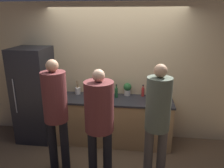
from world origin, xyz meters
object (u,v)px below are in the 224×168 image
person_left (56,107)px  fruit_bowl (103,97)px  person_right (158,116)px  bottle_red (143,92)px  person_center (99,115)px  bottle_amber (108,92)px  cup_black (112,94)px  potted_plant (127,89)px  utensil_crock (78,90)px  refrigerator (35,95)px  bottle_green (116,92)px

person_left → fruit_bowl: bearing=55.8°
person_right → bottle_red: (-0.18, 1.19, -0.08)m
person_left → person_center: (0.68, -0.13, -0.03)m
bottle_amber → cup_black: size_ratio=1.70×
fruit_bowl → cup_black: fruit_bowl is taller
bottle_amber → potted_plant: 0.38m
utensil_crock → refrigerator: bearing=-165.3°
person_left → bottle_amber: bearing=60.1°
person_right → bottle_red: size_ratio=7.87×
person_right → utensil_crock: 1.86m
utensil_crock → cup_black: (0.68, -0.05, -0.02)m
person_right → cup_black: (-0.77, 1.11, -0.12)m
bottle_green → potted_plant: 0.24m
refrigerator → fruit_bowl: 1.34m
person_center → bottle_amber: (-0.05, 1.21, -0.09)m
person_center → potted_plant: size_ratio=6.88×
utensil_crock → bottle_red: bearing=1.6°
person_left → potted_plant: bearing=48.7°
bottle_red → bottle_green: bottle_green is taller
bottle_red → bottle_green: bearing=-165.2°
person_center → utensil_crock: (-0.65, 1.21, -0.09)m
bottle_green → bottle_amber: (-0.17, 0.09, -0.04)m
bottle_green → cup_black: 0.12m
person_center → utensil_crock: size_ratio=6.33×
utensil_crock → potted_plant: utensil_crock is taller
person_center → person_right: bearing=4.0°
fruit_bowl → potted_plant: size_ratio=1.20×
person_center → cup_black: 1.17m
potted_plant → cup_black: bearing=-162.9°
person_right → cup_black: size_ratio=18.24×
refrigerator → bottle_green: bearing=4.2°
person_right → fruit_bowl: bearing=134.5°
potted_plant → bottle_amber: bearing=-172.4°
refrigerator → bottle_red: size_ratio=8.03×
fruit_bowl → bottle_red: (0.71, 0.28, 0.04)m
refrigerator → bottle_amber: (1.39, 0.20, 0.04)m
fruit_bowl → utensil_crock: 0.60m
person_left → person_center: person_left is taller
bottle_amber → potted_plant: size_ratio=0.67×
person_left → bottle_green: person_left is taller
fruit_bowl → potted_plant: bearing=34.3°
bottle_green → cup_black: bottle_green is taller
refrigerator → person_right: refrigerator is taller
utensil_crock → bottle_amber: (0.60, -0.01, -0.01)m
refrigerator → cup_black: size_ratio=18.62×
refrigerator → person_left: refrigerator is taller
person_left → potted_plant: (0.99, 1.13, -0.05)m
refrigerator → bottle_green: (1.56, 0.11, 0.08)m
person_left → person_right: (1.47, -0.07, -0.02)m
person_right → bottle_red: 1.21m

